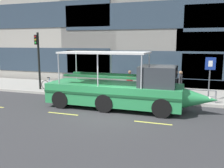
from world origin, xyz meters
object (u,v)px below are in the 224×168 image
at_px(traffic_light_pole, 38,55).
at_px(parking_sign, 210,71).
at_px(leaned_bicycle, 51,85).
at_px(duck_tour_boat, 123,90).
at_px(pedestrian_near_bow, 180,81).
at_px(pedestrian_mid_left, 130,79).

distance_m(traffic_light_pole, parking_sign, 12.24).
bearing_deg(traffic_light_pole, leaned_bicycle, 2.46).
bearing_deg(duck_tour_boat, traffic_light_pole, 160.47).
bearing_deg(duck_tour_boat, leaned_bicycle, 157.41).
xyz_separation_m(traffic_light_pole, pedestrian_near_bow, (10.46, 0.91, -1.58)).
bearing_deg(pedestrian_near_bow, duck_tour_boat, -129.56).
bearing_deg(pedestrian_mid_left, duck_tour_boat, -81.35).
xyz_separation_m(parking_sign, pedestrian_near_bow, (-1.75, 0.76, -0.79)).
relative_size(leaned_bicycle, pedestrian_mid_left, 1.07).
xyz_separation_m(parking_sign, pedestrian_mid_left, (-5.23, 0.65, -0.84)).
xyz_separation_m(duck_tour_boat, pedestrian_near_bow, (2.95, 3.57, 0.14)).
relative_size(parking_sign, pedestrian_mid_left, 1.65).
height_order(pedestrian_near_bow, pedestrian_mid_left, pedestrian_near_bow).
bearing_deg(pedestrian_mid_left, parking_sign, -7.12).
bearing_deg(pedestrian_mid_left, leaned_bicycle, -172.82).
relative_size(duck_tour_boat, pedestrian_near_bow, 5.63).
xyz_separation_m(duck_tour_boat, pedestrian_mid_left, (-0.53, 3.46, 0.08)).
height_order(traffic_light_pole, pedestrian_near_bow, traffic_light_pole).
xyz_separation_m(parking_sign, duck_tour_boat, (-4.70, -2.81, -0.93)).
distance_m(duck_tour_boat, pedestrian_near_bow, 4.63).
distance_m(traffic_light_pole, pedestrian_near_bow, 10.61).
distance_m(leaned_bicycle, pedestrian_mid_left, 6.06).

